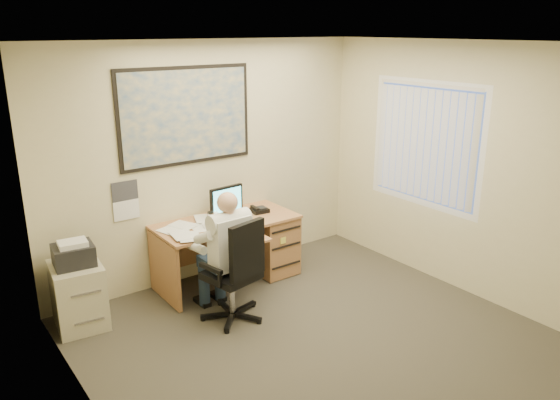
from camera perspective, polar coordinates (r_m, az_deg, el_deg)
room_shell at (r=4.53m, az=6.67°, el=-1.42°), size 4.00×4.50×2.70m
desk at (r=6.43m, az=-3.08°, el=-4.10°), size 1.60×0.97×1.09m
world_map at (r=6.04m, az=-9.75°, el=8.64°), size 1.56×0.03×1.06m
wall_calendar at (r=5.95m, az=-15.83°, el=-0.06°), size 0.28×0.01×0.42m
window_blinds at (r=6.41m, az=14.91°, el=5.62°), size 0.06×1.40×1.30m
filing_cabinet at (r=5.72m, az=-20.37°, el=-8.76°), size 0.52×0.60×0.89m
office_chair at (r=5.51m, az=-4.89°, el=-9.49°), size 0.76×0.76×1.08m
person at (r=5.42m, az=-5.34°, el=-5.88°), size 0.57×0.79×1.32m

